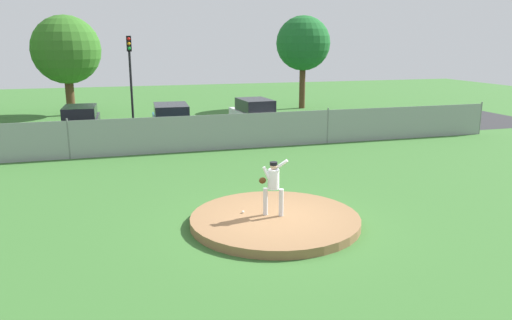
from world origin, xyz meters
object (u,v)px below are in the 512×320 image
at_px(traffic_cone_orange, 217,124).
at_px(pitcher_youth, 273,183).
at_px(baseball, 243,212).
at_px(parked_car_teal, 171,121).
at_px(parked_car_charcoal, 81,123).
at_px(parked_car_white, 255,116).
at_px(traffic_light_near, 130,65).

bearing_deg(traffic_cone_orange, pitcher_youth, -96.23).
height_order(pitcher_youth, baseball, pitcher_youth).
distance_m(parked_car_teal, traffic_cone_orange, 3.38).
bearing_deg(parked_car_teal, parked_car_charcoal, 173.36).
bearing_deg(parked_car_teal, pitcher_youth, -85.38).
bearing_deg(parked_car_white, traffic_light_near, 150.19).
bearing_deg(parked_car_white, pitcher_youth, -104.22).
bearing_deg(pitcher_youth, parked_car_teal, 94.62).
relative_size(baseball, parked_car_teal, 0.02).
bearing_deg(traffic_cone_orange, parked_car_white, -34.12).
xyz_separation_m(parked_car_teal, traffic_light_near, (-1.83, 4.19, 2.78)).
distance_m(pitcher_youth, parked_car_charcoal, 15.67).
relative_size(parked_car_white, traffic_light_near, 0.85).
relative_size(baseball, traffic_cone_orange, 0.13).
height_order(baseball, traffic_cone_orange, traffic_cone_orange).
bearing_deg(parked_car_white, parked_car_teal, -175.19).
xyz_separation_m(pitcher_youth, traffic_cone_orange, (1.72, 15.74, -0.93)).
bearing_deg(pitcher_youth, traffic_light_near, 99.24).
relative_size(pitcher_youth, baseball, 21.92).
distance_m(baseball, traffic_light_near, 18.25).
bearing_deg(baseball, traffic_cone_orange, 80.81).
height_order(traffic_cone_orange, traffic_light_near, traffic_light_near).
relative_size(parked_car_teal, traffic_cone_orange, 8.68).
distance_m(baseball, parked_car_white, 14.71).
distance_m(parked_car_white, parked_car_charcoal, 9.43).
bearing_deg(parked_car_charcoal, traffic_cone_orange, 8.90).
bearing_deg(traffic_light_near, parked_car_white, -29.81).
relative_size(baseball, traffic_light_near, 0.01).
height_order(parked_car_white, traffic_light_near, traffic_light_near).
bearing_deg(traffic_light_near, pitcher_youth, -80.76).
xyz_separation_m(baseball, traffic_light_near, (-2.20, 17.81, 3.32)).
bearing_deg(parked_car_charcoal, parked_car_teal, -6.64).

